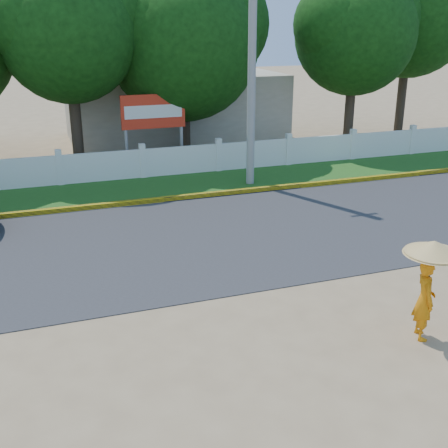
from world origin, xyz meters
name	(u,v)px	position (x,y,z in m)	size (l,w,h in m)	color
ground	(257,317)	(0.00, 0.00, 0.00)	(120.00, 120.00, 0.00)	#9E8460
road	(194,239)	(0.00, 4.50, 0.01)	(60.00, 7.00, 0.02)	#38383A
grass_verge	(152,188)	(0.00, 9.75, 0.01)	(60.00, 3.50, 0.03)	#2D601E
curb	(163,199)	(0.00, 8.05, 0.08)	(40.00, 0.18, 0.16)	yellow
fence	(143,164)	(0.00, 11.20, 0.55)	(40.00, 0.10, 1.10)	silver
building_near	(174,107)	(3.00, 18.00, 1.60)	(10.00, 6.00, 3.20)	#B7AD99
utility_pole	(252,58)	(3.49, 9.10, 4.41)	(0.28, 0.28, 8.81)	gray
monk_with_parasol	(429,276)	(2.63, -1.70, 1.26)	(1.06, 1.06, 1.93)	orange
billboard	(153,116)	(0.72, 12.30, 2.14)	(2.50, 0.13, 2.95)	gray
tree_row	(200,32)	(3.27, 14.29, 5.15)	(27.17, 7.09, 8.92)	#473828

